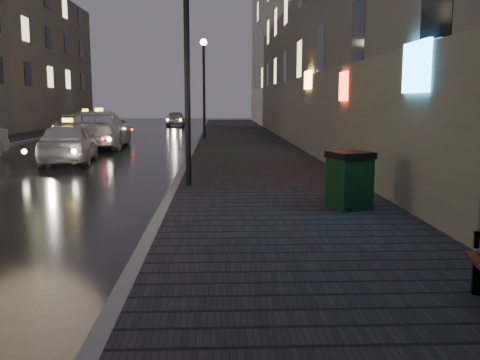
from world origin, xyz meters
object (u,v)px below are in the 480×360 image
Objects in this scene: trash_bin at (349,180)px; taxi_mid at (100,130)px; taxi_near at (69,143)px; taxi_far at (86,123)px; lamp_far at (204,76)px; lamp_near at (187,46)px; car_far at (176,119)px.

trash_bin is 17.17m from taxi_mid.
taxi_near is 6.07m from taxi_mid.
trash_bin is at bearing -58.71° from taxi_far.
trash_bin is at bearing -80.29° from lamp_far.
lamp_near is at bearing -63.12° from taxi_far.
lamp_near is at bearing 117.64° from trash_bin.
taxi_near is at bearing 85.04° from car_far.
taxi_far is at bearing 144.41° from lamp_far.
car_far reaches higher than trash_bin.
lamp_near is 5.20m from trash_bin.
car_far is (4.83, 11.53, -0.11)m from taxi_far.
lamp_far is at bearing 90.00° from lamp_near.
taxi_near is 15.65m from taxi_far.
taxi_near is at bearing 126.64° from lamp_near.
taxi_far is (-10.92, 24.46, 0.05)m from trash_bin.
car_far is (1.93, 20.81, -0.21)m from taxi_mid.
taxi_near reaches higher than car_far.
taxi_far is (-3.10, 15.34, 0.03)m from taxi_near.
car_far is (-6.09, 35.99, -0.06)m from trash_bin.
lamp_far reaches higher than car_far.
lamp_far reaches higher than taxi_far.
car_far is at bearing 99.50° from lamp_far.
trash_bin is 26.79m from taxi_far.
taxi_mid is at bearing -65.47° from taxi_far.
lamp_near reaches higher than taxi_mid.
lamp_far is at bearing -28.37° from taxi_far.
lamp_far is 19.44m from trash_bin.
taxi_far is at bearing 66.00° from car_far.
trash_bin is 0.26× the size of taxi_near.
taxi_near is (-7.82, 9.12, 0.02)m from trash_bin.
trash_bin is 0.20× the size of taxi_far.
lamp_far is 4.80× the size of trash_bin.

